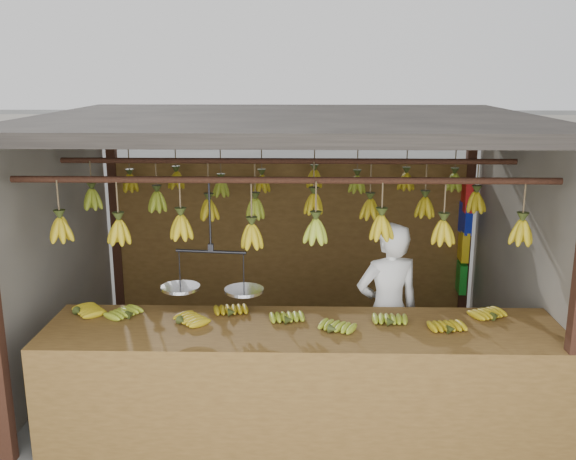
{
  "coord_description": "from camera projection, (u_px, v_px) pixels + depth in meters",
  "views": [
    {
      "loc": [
        0.13,
        -5.59,
        2.78
      ],
      "look_at": [
        0.0,
        0.3,
        1.3
      ],
      "focal_mm": 40.0,
      "sensor_mm": 36.0,
      "label": 1
    }
  ],
  "objects": [
    {
      "name": "counter",
      "position": [
        302.0,
        357.0,
        4.73
      ],
      "size": [
        3.9,
        0.89,
        0.96
      ],
      "color": "brown",
      "rests_on": "ground"
    },
    {
      "name": "hanging_bananas",
      "position": [
        287.0,
        204.0,
        5.71
      ],
      "size": [
        3.64,
        2.25,
        0.39
      ],
      "color": "#AC9112",
      "rests_on": "ground"
    },
    {
      "name": "bag_bundles",
      "position": [
        464.0,
        234.0,
        7.13
      ],
      "size": [
        0.08,
        0.26,
        1.28
      ],
      "color": "red",
      "rests_on": "ground"
    },
    {
      "name": "ground",
      "position": [
        287.0,
        370.0,
        6.1
      ],
      "size": [
        80.0,
        80.0,
        0.0
      ],
      "primitive_type": "plane",
      "color": "#5B5B57"
    },
    {
      "name": "stall",
      "position": [
        288.0,
        159.0,
        5.94
      ],
      "size": [
        4.3,
        3.3,
        2.4
      ],
      "color": "black",
      "rests_on": "ground"
    },
    {
      "name": "balance_scale",
      "position": [
        212.0,
        284.0,
        4.85
      ],
      "size": [
        0.78,
        0.34,
        0.85
      ],
      "color": "black",
      "rests_on": "ground"
    },
    {
      "name": "vendor",
      "position": [
        388.0,
        311.0,
        5.46
      ],
      "size": [
        0.65,
        0.51,
        1.56
      ],
      "primitive_type": "imported",
      "rotation": [
        0.0,
        0.0,
        3.42
      ],
      "color": "white",
      "rests_on": "ground"
    }
  ]
}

